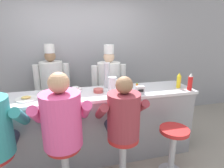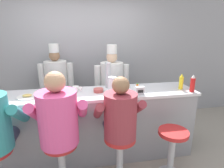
{
  "view_description": "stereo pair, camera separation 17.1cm",
  "coord_description": "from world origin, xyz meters",
  "px_view_note": "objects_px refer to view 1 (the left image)",
  "views": [
    {
      "loc": [
        -0.34,
        -2.18,
        1.89
      ],
      "look_at": [
        0.29,
        0.28,
        1.15
      ],
      "focal_mm": 30.0,
      "sensor_mm": 36.0,
      "label": 1
    },
    {
      "loc": [
        -0.17,
        -2.22,
        1.89
      ],
      "look_at": [
        0.29,
        0.28,
        1.15
      ],
      "focal_mm": 30.0,
      "sensor_mm": 36.0,
      "label": 2
    }
  ],
  "objects_px": {
    "mustard_bottle_yellow": "(179,81)",
    "breakfast_plate": "(26,99)",
    "cook_in_whites_near": "(53,84)",
    "cook_in_whites_far": "(109,85)",
    "water_pitcher_clear": "(112,85)",
    "napkin_dispenser_chrome": "(140,90)",
    "diner_seated_maroon": "(123,119)",
    "cup_stack_steel": "(107,75)",
    "ketchup_bottle_red": "(190,82)",
    "empty_stool_round": "(173,144)",
    "cereal_bowl": "(98,91)",
    "diner_seated_pink": "(62,123)",
    "coffee_mug_white": "(76,90)"
  },
  "relations": [
    {
      "from": "napkin_dispenser_chrome",
      "to": "cook_in_whites_far",
      "type": "distance_m",
      "value": 0.97
    },
    {
      "from": "diner_seated_pink",
      "to": "diner_seated_maroon",
      "type": "distance_m",
      "value": 0.69
    },
    {
      "from": "water_pitcher_clear",
      "to": "cook_in_whites_far",
      "type": "xyz_separation_m",
      "value": [
        0.14,
        0.8,
        -0.25
      ]
    },
    {
      "from": "cup_stack_steel",
      "to": "napkin_dispenser_chrome",
      "type": "xyz_separation_m",
      "value": [
        0.37,
        -0.41,
        -0.14
      ]
    },
    {
      "from": "breakfast_plate",
      "to": "cook_in_whites_near",
      "type": "relative_size",
      "value": 0.16
    },
    {
      "from": "water_pitcher_clear",
      "to": "cup_stack_steel",
      "type": "relative_size",
      "value": 0.6
    },
    {
      "from": "empty_stool_round",
      "to": "cook_in_whites_far",
      "type": "relative_size",
      "value": 0.41
    },
    {
      "from": "napkin_dispenser_chrome",
      "to": "cook_in_whites_far",
      "type": "height_order",
      "value": "cook_in_whites_far"
    },
    {
      "from": "ketchup_bottle_red",
      "to": "empty_stool_round",
      "type": "relative_size",
      "value": 0.38
    },
    {
      "from": "mustard_bottle_yellow",
      "to": "breakfast_plate",
      "type": "bearing_deg",
      "value": 179.48
    },
    {
      "from": "cereal_bowl",
      "to": "cook_in_whites_far",
      "type": "bearing_deg",
      "value": 65.55
    },
    {
      "from": "diner_seated_maroon",
      "to": "empty_stool_round",
      "type": "distance_m",
      "value": 0.81
    },
    {
      "from": "mustard_bottle_yellow",
      "to": "cook_in_whites_far",
      "type": "xyz_separation_m",
      "value": [
        -0.9,
        0.81,
        -0.24
      ]
    },
    {
      "from": "coffee_mug_white",
      "to": "ketchup_bottle_red",
      "type": "bearing_deg",
      "value": -10.23
    },
    {
      "from": "ketchup_bottle_red",
      "to": "cup_stack_steel",
      "type": "height_order",
      "value": "cup_stack_steel"
    },
    {
      "from": "mustard_bottle_yellow",
      "to": "coffee_mug_white",
      "type": "height_order",
      "value": "mustard_bottle_yellow"
    },
    {
      "from": "ketchup_bottle_red",
      "to": "cook_in_whites_far",
      "type": "relative_size",
      "value": 0.16
    },
    {
      "from": "diner_seated_maroon",
      "to": "cook_in_whites_near",
      "type": "xyz_separation_m",
      "value": [
        -0.87,
        1.64,
        0.03
      ]
    },
    {
      "from": "cereal_bowl",
      "to": "diner_seated_pink",
      "type": "height_order",
      "value": "diner_seated_pink"
    },
    {
      "from": "cup_stack_steel",
      "to": "cook_in_whites_far",
      "type": "bearing_deg",
      "value": 73.5
    },
    {
      "from": "water_pitcher_clear",
      "to": "coffee_mug_white",
      "type": "xyz_separation_m",
      "value": [
        -0.5,
        0.15,
        -0.07
      ]
    },
    {
      "from": "coffee_mug_white",
      "to": "napkin_dispenser_chrome",
      "type": "relative_size",
      "value": 1.15
    },
    {
      "from": "breakfast_plate",
      "to": "diner_seated_maroon",
      "type": "distance_m",
      "value": 1.25
    },
    {
      "from": "cereal_bowl",
      "to": "empty_stool_round",
      "type": "height_order",
      "value": "cereal_bowl"
    },
    {
      "from": "mustard_bottle_yellow",
      "to": "cup_stack_steel",
      "type": "relative_size",
      "value": 0.61
    },
    {
      "from": "napkin_dispenser_chrome",
      "to": "diner_seated_maroon",
      "type": "distance_m",
      "value": 0.57
    },
    {
      "from": "water_pitcher_clear",
      "to": "diner_seated_pink",
      "type": "xyz_separation_m",
      "value": [
        -0.7,
        -0.51,
        -0.23
      ]
    },
    {
      "from": "cereal_bowl",
      "to": "diner_seated_maroon",
      "type": "xyz_separation_m",
      "value": [
        0.18,
        -0.6,
        -0.18
      ]
    },
    {
      "from": "napkin_dispenser_chrome",
      "to": "diner_seated_pink",
      "type": "relative_size",
      "value": 0.08
    },
    {
      "from": "cereal_bowl",
      "to": "coffee_mug_white",
      "type": "xyz_separation_m",
      "value": [
        -0.32,
        0.07,
        0.02
      ]
    },
    {
      "from": "ketchup_bottle_red",
      "to": "empty_stool_round",
      "type": "xyz_separation_m",
      "value": [
        -0.46,
        -0.4,
        -0.7
      ]
    },
    {
      "from": "cook_in_whites_near",
      "to": "cook_in_whites_far",
      "type": "xyz_separation_m",
      "value": [
        1.02,
        -0.32,
        -0.0
      ]
    },
    {
      "from": "water_pitcher_clear",
      "to": "cereal_bowl",
      "type": "height_order",
      "value": "water_pitcher_clear"
    },
    {
      "from": "napkin_dispenser_chrome",
      "to": "ketchup_bottle_red",
      "type": "bearing_deg",
      "value": -1.61
    },
    {
      "from": "water_pitcher_clear",
      "to": "napkin_dispenser_chrome",
      "type": "relative_size",
      "value": 1.87
    },
    {
      "from": "coffee_mug_white",
      "to": "mustard_bottle_yellow",
      "type": "bearing_deg",
      "value": -5.61
    },
    {
      "from": "water_pitcher_clear",
      "to": "cereal_bowl",
      "type": "xyz_separation_m",
      "value": [
        -0.19,
        0.08,
        -0.09
      ]
    },
    {
      "from": "water_pitcher_clear",
      "to": "breakfast_plate",
      "type": "height_order",
      "value": "water_pitcher_clear"
    },
    {
      "from": "mustard_bottle_yellow",
      "to": "cook_in_whites_near",
      "type": "bearing_deg",
      "value": 149.53
    },
    {
      "from": "cook_in_whites_far",
      "to": "cereal_bowl",
      "type": "bearing_deg",
      "value": -114.45
    },
    {
      "from": "water_pitcher_clear",
      "to": "cereal_bowl",
      "type": "relative_size",
      "value": 1.63
    },
    {
      "from": "mustard_bottle_yellow",
      "to": "coffee_mug_white",
      "type": "bearing_deg",
      "value": 174.39
    },
    {
      "from": "breakfast_plate",
      "to": "cereal_bowl",
      "type": "height_order",
      "value": "same"
    },
    {
      "from": "cook_in_whites_far",
      "to": "empty_stool_round",
      "type": "bearing_deg",
      "value": -68.12
    },
    {
      "from": "empty_stool_round",
      "to": "diner_seated_maroon",
      "type": "bearing_deg",
      "value": 177.41
    },
    {
      "from": "napkin_dispenser_chrome",
      "to": "cook_in_whites_far",
      "type": "xyz_separation_m",
      "value": [
        -0.22,
        0.93,
        -0.18
      ]
    },
    {
      "from": "cup_stack_steel",
      "to": "napkin_dispenser_chrome",
      "type": "relative_size",
      "value": 3.12
    },
    {
      "from": "empty_stool_round",
      "to": "cook_in_whites_near",
      "type": "xyz_separation_m",
      "value": [
        -1.56,
        1.67,
        0.46
      ]
    },
    {
      "from": "water_pitcher_clear",
      "to": "napkin_dispenser_chrome",
      "type": "bearing_deg",
      "value": -19.59
    },
    {
      "from": "ketchup_bottle_red",
      "to": "diner_seated_maroon",
      "type": "bearing_deg",
      "value": -162.37
    }
  ]
}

